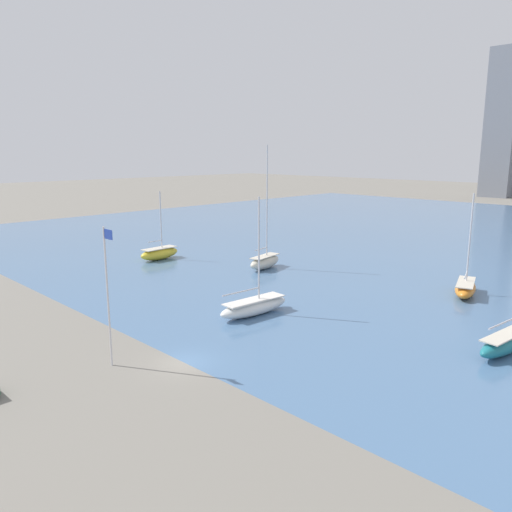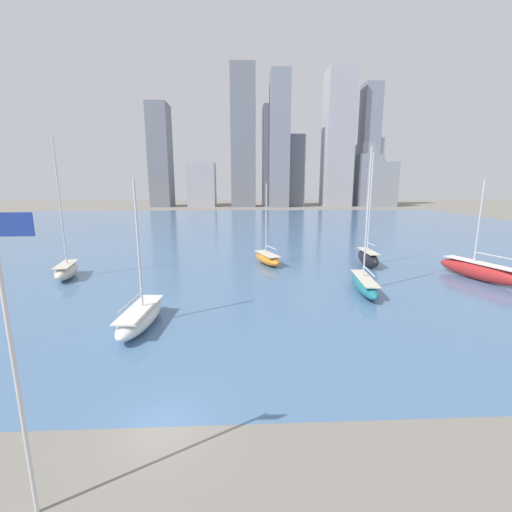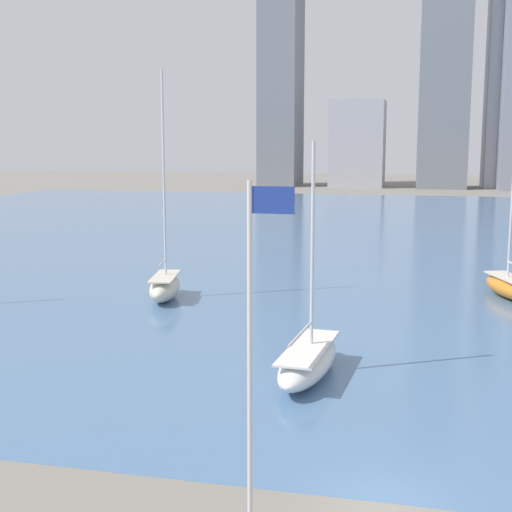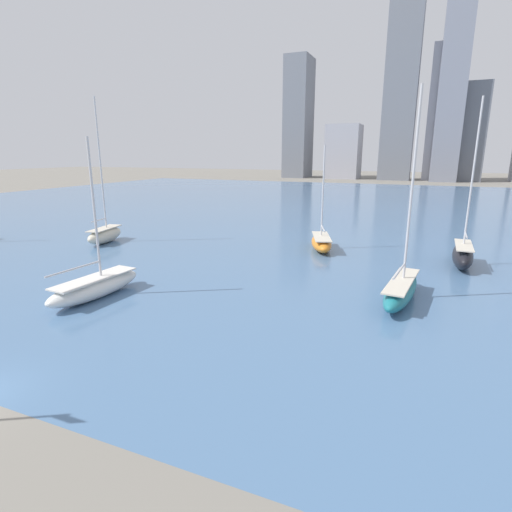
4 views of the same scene
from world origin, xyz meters
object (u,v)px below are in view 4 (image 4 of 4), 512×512
Objects in this scene: sailboat_white at (95,286)px; sailboat_teal at (401,289)px; sailboat_cream at (105,234)px; sailboat_black at (463,254)px; sailboat_orange at (321,242)px.

sailboat_teal is at bearing 24.67° from sailboat_white.
sailboat_black is (39.09, 4.80, 0.13)m from sailboat_cream.
sailboat_white is 0.69× the size of sailboat_cream.
sailboat_white reaches higher than sailboat_orange.
sailboat_orange is 14.13m from sailboat_black.
sailboat_black reaches higher than sailboat_teal.
sailboat_white is 20.05m from sailboat_cream.
sailboat_cream is at bearing 134.96° from sailboat_white.
sailboat_black is 1.03× the size of sailboat_teal.
sailboat_cream is at bearing 174.64° from sailboat_teal.
sailboat_black is (25.95, 19.95, 0.35)m from sailboat_white.
sailboat_white is (-11.92, -21.61, -0.01)m from sailboat_orange.
sailboat_orange is at bearing 174.73° from sailboat_black.
sailboat_orange is 0.68× the size of sailboat_cream.
sailboat_orange is 25.88m from sailboat_cream.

